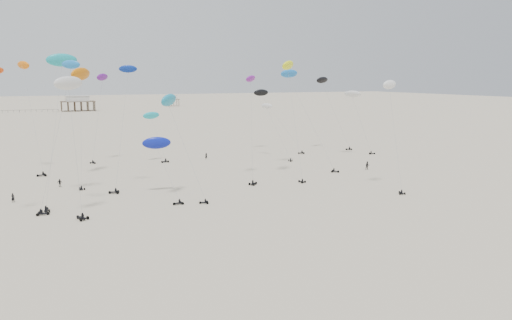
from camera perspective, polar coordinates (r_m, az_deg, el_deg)
name	(u,v)px	position (r m, az deg, el deg)	size (l,w,h in m)	color
ground_plane	(138,134)	(196.17, -13.35, 2.89)	(900.00, 900.00, 0.00)	#C4B39C
pavilion_main	(78,104)	(343.14, -19.69, 6.00)	(21.00, 13.00, 9.80)	brown
pavilion_small	(173,101)	(384.20, -9.51, 6.62)	(9.00, 7.00, 8.00)	brown
rig_1	(392,106)	(98.75, 15.26, 6.02)	(4.26, 8.21, 21.09)	black
rig_2	(123,118)	(98.13, -15.00, 4.68)	(7.11, 6.51, 23.93)	black
rig_3	(273,120)	(134.22, 1.93, 4.63)	(4.11, 13.52, 16.64)	black
rig_4	(101,92)	(132.71, -17.33, 7.45)	(6.53, 5.69, 22.64)	black
rig_5	(252,112)	(104.49, -0.51, 5.46)	(6.16, 11.21, 22.33)	black
rig_6	(296,88)	(120.31, 4.59, 8.19)	(9.19, 15.17, 24.99)	black
rig_7	(58,130)	(84.97, -21.68, 3.24)	(8.45, 4.49, 24.29)	black
rig_8	(289,77)	(107.66, 3.82, 9.45)	(5.36, 11.44, 25.38)	black
rig_9	(154,125)	(129.73, -11.56, 3.91)	(6.25, 5.19, 13.08)	black
rig_10	(172,109)	(88.48, -9.59, 5.73)	(7.60, 9.76, 19.14)	black
rig_12	(268,102)	(147.92, 1.34, 6.60)	(10.05, 14.51, 21.31)	black
rig_13	(159,150)	(92.97, -11.01, 1.13)	(5.41, 11.87, 12.77)	black
rig_14	(356,104)	(140.77, 11.34, 6.29)	(9.59, 4.75, 18.13)	black
rig_15	(81,79)	(113.33, -19.42, 8.68)	(5.98, 18.32, 25.42)	black
rig_16	(59,81)	(93.70, -21.55, 8.39)	(7.90, 12.37, 26.25)	black
rig_17	(327,92)	(151.11, 8.10, 7.70)	(10.19, 7.88, 22.10)	black
rig_18	(28,94)	(123.84, -24.58, 6.89)	(5.23, 12.09, 25.45)	black
rig_19	(71,115)	(79.39, -20.34, 4.85)	(5.04, 4.63, 21.83)	black
spectator_0	(13,202)	(96.74, -26.00, -4.37)	(0.70, 0.48, 1.93)	black
spectator_1	(367,170)	(120.39, 12.60, -1.08)	(1.13, 0.66, 2.31)	black
spectator_2	(60,187)	(106.43, -21.50, -2.88)	(1.14, 0.61, 1.92)	black
spectator_3	(206,159)	(133.17, -5.72, 0.10)	(0.72, 0.49, 1.97)	black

